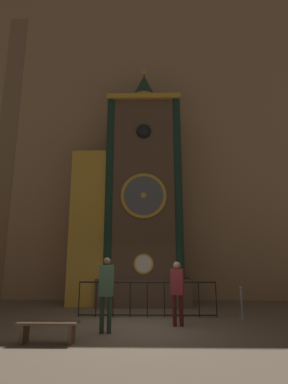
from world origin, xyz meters
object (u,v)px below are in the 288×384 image
(visitor_far, at_px, (177,287))
(clock_tower, at_px, (133,199))
(visitor_near, at_px, (106,287))
(stanchion_post, at_px, (242,309))
(visitor_bench, at_px, (48,328))

(visitor_far, bearing_deg, clock_tower, 127.92)
(clock_tower, bearing_deg, visitor_far, -68.19)
(visitor_near, relative_size, visitor_far, 1.07)
(visitor_near, relative_size, stanchion_post, 1.90)
(visitor_bench, bearing_deg, visitor_near, 38.27)
(visitor_near, bearing_deg, visitor_bench, -142.96)
(visitor_far, bearing_deg, stanchion_post, 42.19)
(clock_tower, height_order, visitor_bench, clock_tower)
(visitor_far, relative_size, stanchion_post, 1.78)
(visitor_near, xyz_separation_m, visitor_far, (1.84, 0.81, -0.06))
(visitor_near, height_order, stanchion_post, visitor_near)
(visitor_far, height_order, visitor_bench, visitor_far)
(clock_tower, bearing_deg, visitor_near, -94.95)
(stanchion_post, bearing_deg, visitor_bench, -151.68)
(visitor_far, height_order, stanchion_post, visitor_far)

